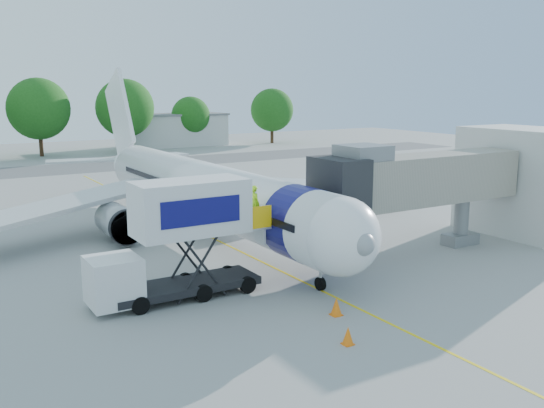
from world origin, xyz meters
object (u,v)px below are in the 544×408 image
jet_bridge (409,181)px  ground_tug (380,349)px  aircraft (201,190)px  catering_hiloader (178,240)px

jet_bridge → ground_tug: 15.51m
aircraft → catering_hiloader: (-6.26, -11.12, -0.19)m
aircraft → ground_tug: (-3.05, -21.38, -2.25)m
aircraft → jet_bridge: aircraft is taller
catering_hiloader → ground_tug: (3.21, -10.26, -2.06)m
aircraft → ground_tug: size_ratio=10.65×
aircraft → ground_tug: 21.72m
aircraft → jet_bridge: 13.77m
aircraft → jet_bridge: size_ratio=2.71×
catering_hiloader → aircraft: bearing=60.6°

